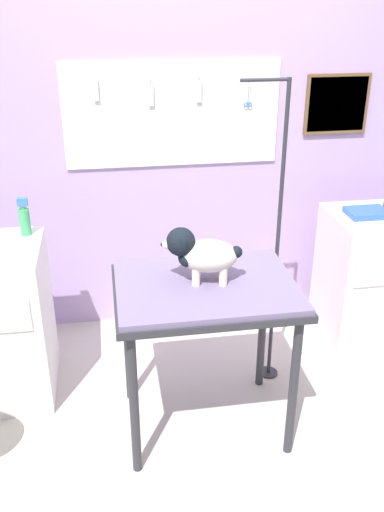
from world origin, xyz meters
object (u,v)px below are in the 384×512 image
(dog, at_px, (201,253))
(detangler_spray, at_px, (25,219))
(cabinet_right, at_px, (378,279))
(grooming_arm, at_px, (275,253))
(grooming_table, at_px, (206,300))

(dog, relative_size, detangler_spray, 1.77)
(cabinet_right, distance_m, detangler_spray, 2.18)
(grooming_arm, bearing_deg, detangler_spray, 168.02)
(detangler_spray, bearing_deg, cabinet_right, -0.40)
(grooming_table, bearing_deg, dog, 130.29)
(grooming_arm, height_order, dog, grooming_arm)
(cabinet_right, xyz_separation_m, detangler_spray, (-2.11, 0.01, 0.54))
(grooming_table, relative_size, detangler_spray, 4.10)
(grooming_table, xyz_separation_m, cabinet_right, (1.23, 0.62, -0.31))
(grooming_arm, relative_size, dog, 4.57)
(grooming_table, bearing_deg, grooming_arm, 37.95)
(grooming_table, distance_m, grooming_arm, 0.57)
(dog, bearing_deg, cabinet_right, 25.27)
(detangler_spray, bearing_deg, dog, -35.15)
(grooming_table, distance_m, dog, 0.24)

